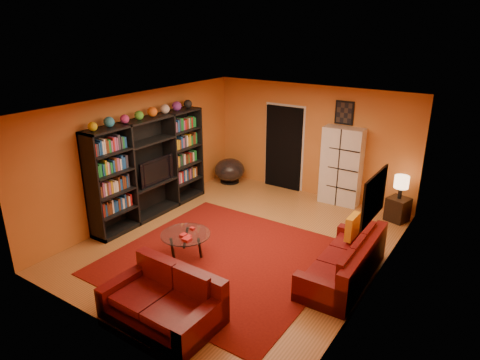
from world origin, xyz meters
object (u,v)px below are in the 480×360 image
Objects in this scene: loveseat at (166,300)px; storage_cabinet at (341,166)px; tv at (154,170)px; side_table at (398,209)px; entertainment_unit at (150,168)px; sofa at (348,264)px; table_lamp at (401,183)px; coffee_table at (186,236)px; bowl_chair at (230,170)px.

storage_cabinet is (0.50, 5.21, 0.60)m from loveseat.
tv is 5.18m from side_table.
entertainment_unit is 1.46× the size of sofa.
tv reaches higher than loveseat.
side_table is at bearing -90.00° from table_lamp.
coffee_table is 1.75× the size of side_table.
storage_cabinet reaches higher than table_lamp.
storage_cabinet is 1.38m from table_lamp.
bowl_chair is (-1.51, 3.49, -0.06)m from coffee_table.
table_lamp is (2.71, 3.58, 0.45)m from coffee_table.
tv is 4.42m from sofa.
bowl_chair is at bearing -176.35° from storage_cabinet.
coffee_table is at bearing -29.06° from entertainment_unit.
sofa is at bearing -36.50° from loveseat.
sofa is at bearing -91.93° from tv.
tv is at bearing 40.40° from entertainment_unit.
coffee_table is at bearing -127.16° from table_lamp.
bowl_chair is at bearing 146.54° from sofa.
bowl_chair is (-4.13, 2.60, 0.05)m from sofa.
side_table is at bearing -11.04° from storage_cabinet.
entertainment_unit is 4.20m from storage_cabinet.
tv reaches higher than sofa.
table_lamp is (4.49, 2.59, -0.21)m from entertainment_unit.
entertainment_unit is 2.14m from coffee_table.
coffee_table is 1.13× the size of bowl_chair.
loveseat reaches higher than side_table.
side_table reaches higher than coffee_table.
table_lamp is (4.44, 2.55, -0.15)m from tv.
loveseat is 2.12× the size of bowl_chair.
storage_cabinet is 1.52m from side_table.
bowl_chair is at bearing -178.76° from side_table.
storage_cabinet is (3.08, 2.76, -0.11)m from tv.
bowl_chair reaches higher than coffee_table.
tv is (0.05, 0.04, -0.06)m from entertainment_unit.
tv is 0.53× the size of storage_cabinet.
table_lamp is at bearing -19.34° from loveseat.
entertainment_unit is 6.00× the size of side_table.
entertainment_unit is 3.17× the size of tv.
entertainment_unit is 6.16× the size of table_lamp.
loveseat is 5.37m from table_lamp.
tv reaches higher than side_table.
sofa is at bearing -1.35° from entertainment_unit.
table_lamp is at bearing -60.17° from tv.
storage_cabinet reaches higher than bowl_chair.
loveseat is at bearing -42.50° from entertainment_unit.
side_table is at bearing 1.24° from bowl_chair.
entertainment_unit is 5.25m from side_table.
sofa reaches higher than bowl_chair.
loveseat is at bearing -59.07° from coffee_table.
side_table is (4.22, 0.09, -0.08)m from bowl_chair.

